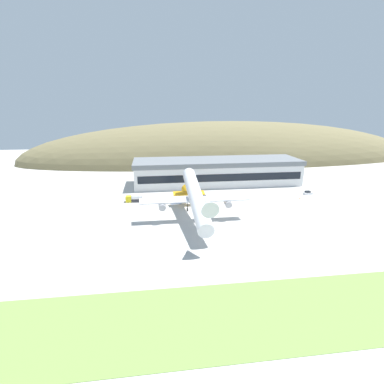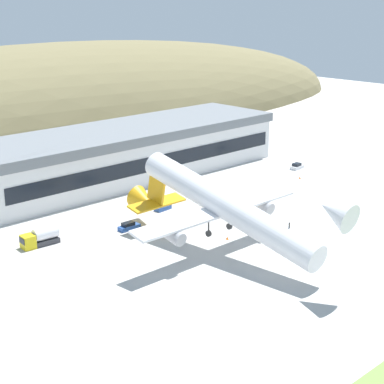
% 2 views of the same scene
% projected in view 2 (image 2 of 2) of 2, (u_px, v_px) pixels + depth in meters
% --- Properties ---
extents(ground_plane, '(397.22, 397.22, 0.00)m').
position_uv_depth(ground_plane, '(296.00, 245.00, 112.75)').
color(ground_plane, '#B7B5AF').
extents(hill_backdrop, '(282.58, 71.64, 54.21)m').
position_uv_depth(hill_backdrop, '(57.00, 125.00, 215.03)').
color(hill_backdrop, olive).
rests_on(hill_backdrop, ground_plane).
extents(terminal_building, '(80.03, 22.56, 12.09)m').
position_uv_depth(terminal_building, '(128.00, 149.00, 152.91)').
color(terminal_building, silver).
rests_on(terminal_building, ground_plane).
extents(cargo_airplane, '(36.01, 48.75, 14.21)m').
position_uv_depth(cargo_airplane, '(223.00, 207.00, 107.16)').
color(cargo_airplane, silver).
extents(service_car_0, '(4.25, 1.79, 1.47)m').
position_uv_depth(service_car_0, '(129.00, 226.00, 120.00)').
color(service_car_0, '#264C99').
rests_on(service_car_0, ground_plane).
extents(service_car_1, '(3.85, 2.16, 1.51)m').
position_uv_depth(service_car_1, '(297.00, 167.00, 161.40)').
color(service_car_1, silver).
rests_on(service_car_1, ground_plane).
extents(service_car_2, '(3.78, 1.92, 1.58)m').
position_uv_depth(service_car_2, '(163.00, 207.00, 130.77)').
color(service_car_2, '#264C99').
rests_on(service_car_2, ground_plane).
extents(fuel_truck, '(6.92, 2.83, 3.19)m').
position_uv_depth(fuel_truck, '(41.00, 237.00, 112.30)').
color(fuel_truck, gold).
rests_on(fuel_truck, ground_plane).
extents(traffic_cone_0, '(0.52, 0.52, 0.58)m').
position_uv_depth(traffic_cone_0, '(227.00, 238.00, 115.27)').
color(traffic_cone_0, orange).
rests_on(traffic_cone_0, ground_plane).
extents(traffic_cone_1, '(0.52, 0.52, 0.58)m').
position_uv_depth(traffic_cone_1, '(300.00, 178.00, 152.98)').
color(traffic_cone_1, orange).
rests_on(traffic_cone_1, ground_plane).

